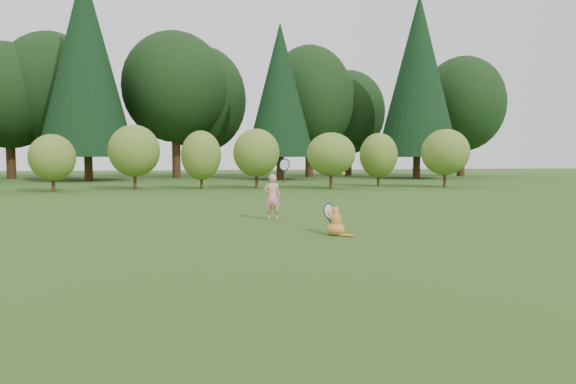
{
  "coord_description": "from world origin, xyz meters",
  "views": [
    {
      "loc": [
        -1.74,
        -8.98,
        1.4
      ],
      "look_at": [
        0.2,
        0.8,
        0.7
      ],
      "focal_mm": 30.0,
      "sensor_mm": 36.0,
      "label": 1
    }
  ],
  "objects": [
    {
      "name": "child",
      "position": [
        0.04,
        1.79,
        0.55
      ],
      "size": [
        0.61,
        0.41,
        1.56
      ],
      "rotation": [
        0.0,
        0.0,
        2.93
      ],
      "color": "pink",
      "rests_on": "ground"
    },
    {
      "name": "ground",
      "position": [
        0.0,
        0.0,
        0.0
      ],
      "size": [
        100.0,
        100.0,
        0.0
      ],
      "primitive_type": "plane",
      "color": "#274914",
      "rests_on": "ground"
    },
    {
      "name": "shrub_row",
      "position": [
        0.0,
        13.0,
        1.4
      ],
      "size": [
        28.0,
        3.0,
        2.8
      ],
      "primitive_type": null,
      "color": "#547C26",
      "rests_on": "ground"
    },
    {
      "name": "woodland_backdrop",
      "position": [
        0.0,
        23.0,
        7.5
      ],
      "size": [
        48.0,
        10.0,
        15.0
      ],
      "primitive_type": null,
      "color": "black",
      "rests_on": "ground"
    },
    {
      "name": "cat",
      "position": [
        0.8,
        -0.61,
        0.28
      ],
      "size": [
        0.49,
        0.76,
        0.73
      ],
      "rotation": [
        0.0,
        0.0,
        0.29
      ],
      "color": "orange",
      "rests_on": "ground"
    },
    {
      "name": "tennis_ball",
      "position": [
        1.59,
        1.35,
        1.06
      ],
      "size": [
        0.07,
        0.07,
        0.07
      ],
      "color": "#C3C617",
      "rests_on": "ground"
    }
  ]
}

